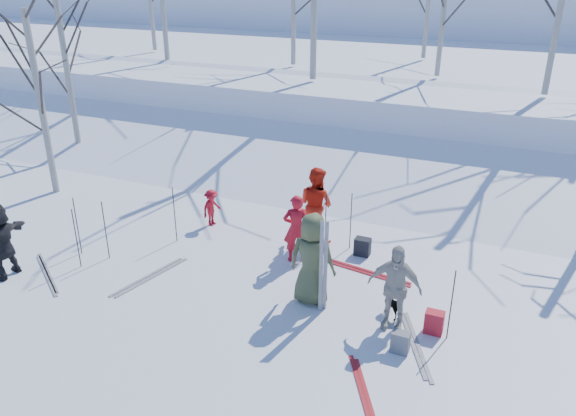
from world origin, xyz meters
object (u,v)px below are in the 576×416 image
at_px(skier_redor_behind, 316,204).
at_px(skier_grey_west, 1,240).
at_px(dog, 394,304).
at_px(backpack_grey, 400,342).
at_px(backpack_dark, 362,247).
at_px(skier_olive_center, 312,259).
at_px(skier_cream_east, 394,287).
at_px(skier_red_north, 296,228).
at_px(skier_red_seated, 212,208).
at_px(backpack_red, 434,322).

relative_size(skier_redor_behind, skier_grey_west, 1.10).
relative_size(dog, backpack_grey, 1.50).
relative_size(dog, backpack_dark, 1.43).
height_order(skier_olive_center, skier_grey_west, skier_olive_center).
relative_size(skier_cream_east, backpack_dark, 4.05).
relative_size(skier_olive_center, backpack_grey, 4.76).
distance_m(skier_red_north, backpack_dark, 1.59).
relative_size(skier_grey_west, backpack_grey, 4.24).
xyz_separation_m(skier_cream_east, backpack_grey, (0.30, -0.64, -0.62)).
bearing_deg(skier_grey_west, backpack_grey, 94.42).
bearing_deg(dog, backpack_grey, 56.37).
xyz_separation_m(skier_olive_center, backpack_grey, (1.90, -0.84, -0.71)).
height_order(skier_olive_center, dog, skier_olive_center).
height_order(skier_olive_center, skier_red_seated, skier_olive_center).
xyz_separation_m(skier_redor_behind, backpack_grey, (2.75, -3.28, -0.70)).
bearing_deg(backpack_dark, backpack_grey, -62.79).
relative_size(skier_redor_behind, skier_cream_east, 1.10).
xyz_separation_m(skier_olive_center, skier_redor_behind, (-0.85, 2.44, -0.02)).
bearing_deg(skier_red_seated, skier_olive_center, -112.78).
xyz_separation_m(backpack_red, backpack_grey, (-0.42, -0.75, -0.02)).
relative_size(skier_red_north, skier_red_seated, 1.65).
height_order(skier_red_north, skier_cream_east, skier_cream_east).
height_order(skier_red_seated, backpack_dark, skier_red_seated).
xyz_separation_m(skier_olive_center, backpack_red, (2.32, -0.09, -0.69)).
relative_size(skier_olive_center, skier_grey_west, 1.12).
relative_size(backpack_red, backpack_grey, 1.11).
xyz_separation_m(dog, backpack_dark, (-1.19, 1.99, -0.04)).
bearing_deg(skier_red_seated, backpack_grey, -109.96).
relative_size(skier_grey_west, backpack_red, 3.83).
height_order(dog, backpack_dark, dog).
bearing_deg(backpack_red, dog, 162.24).
xyz_separation_m(skier_grey_west, backpack_dark, (6.47, 3.75, -0.60)).
distance_m(dog, backpack_dark, 2.32).
bearing_deg(dog, skier_redor_behind, -96.04).
bearing_deg(skier_cream_east, backpack_red, 8.41).
bearing_deg(backpack_red, skier_red_north, 155.91).
bearing_deg(skier_redor_behind, backpack_grey, 151.81).
bearing_deg(skier_red_seated, backpack_dark, -81.01).
relative_size(skier_redor_behind, skier_red_seated, 1.93).
xyz_separation_m(skier_red_seated, backpack_grey, (5.35, -3.01, -0.27)).
bearing_deg(skier_grey_west, backpack_dark, 119.02).
distance_m(backpack_red, backpack_dark, 2.96).
distance_m(skier_red_seated, backpack_dark, 3.83).
xyz_separation_m(skier_cream_east, backpack_dark, (-1.23, 2.35, -0.61)).
xyz_separation_m(skier_red_north, backpack_red, (3.21, -1.43, -0.55)).
distance_m(skier_redor_behind, backpack_red, 4.11).
xyz_separation_m(skier_red_seated, skier_grey_west, (-2.65, -3.78, 0.34)).
height_order(skier_red_seated, skier_cream_east, skier_cream_east).
height_order(skier_olive_center, skier_cream_east, skier_olive_center).
bearing_deg(skier_olive_center, backpack_grey, 154.23).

